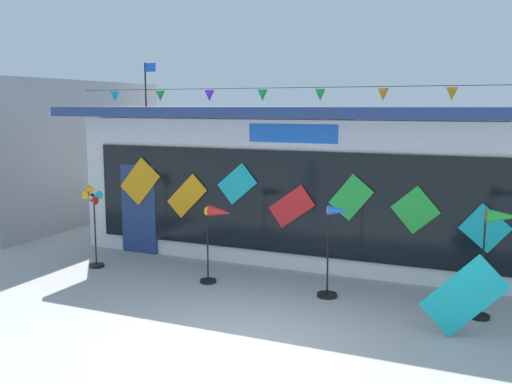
{
  "coord_description": "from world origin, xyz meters",
  "views": [
    {
      "loc": [
        3.23,
        -6.8,
        3.31
      ],
      "look_at": [
        -1.26,
        3.5,
        1.63
      ],
      "focal_mm": 40.59,
      "sensor_mm": 36.0,
      "label": 1
    }
  ],
  "objects_px": {
    "wind_spinner_center_left": "(333,247)",
    "wind_spinner_center_right": "(498,236)",
    "display_kite_on_ground": "(464,296)",
    "wind_spinner_left": "(217,226)",
    "kite_shop_building": "(323,177)",
    "wind_spinner_far_left": "(93,212)"
  },
  "relations": [
    {
      "from": "wind_spinner_left",
      "to": "display_kite_on_ground",
      "type": "relative_size",
      "value": 1.31
    },
    {
      "from": "wind_spinner_far_left",
      "to": "wind_spinner_center_right",
      "type": "bearing_deg",
      "value": 0.56
    },
    {
      "from": "wind_spinner_far_left",
      "to": "display_kite_on_ground",
      "type": "relative_size",
      "value": 1.52
    },
    {
      "from": "wind_spinner_center_left",
      "to": "kite_shop_building",
      "type": "bearing_deg",
      "value": 109.91
    },
    {
      "from": "wind_spinner_left",
      "to": "wind_spinner_center_left",
      "type": "xyz_separation_m",
      "value": [
        2.18,
        0.11,
        -0.2
      ]
    },
    {
      "from": "wind_spinner_center_left",
      "to": "wind_spinner_center_right",
      "type": "relative_size",
      "value": 0.92
    },
    {
      "from": "wind_spinner_center_left",
      "to": "wind_spinner_left",
      "type": "bearing_deg",
      "value": -177.11
    },
    {
      "from": "wind_spinner_far_left",
      "to": "wind_spinner_center_right",
      "type": "height_order",
      "value": "wind_spinner_center_right"
    },
    {
      "from": "kite_shop_building",
      "to": "wind_spinner_left",
      "type": "height_order",
      "value": "kite_shop_building"
    },
    {
      "from": "kite_shop_building",
      "to": "display_kite_on_ground",
      "type": "distance_m",
      "value": 5.58
    },
    {
      "from": "wind_spinner_center_left",
      "to": "wind_spinner_far_left",
      "type": "bearing_deg",
      "value": -178.64
    },
    {
      "from": "wind_spinner_far_left",
      "to": "wind_spinner_center_left",
      "type": "distance_m",
      "value": 5.02
    },
    {
      "from": "display_kite_on_ground",
      "to": "wind_spinner_center_right",
      "type": "bearing_deg",
      "value": 66.51
    },
    {
      "from": "wind_spinner_left",
      "to": "wind_spinner_center_right",
      "type": "distance_m",
      "value": 4.78
    },
    {
      "from": "wind_spinner_far_left",
      "to": "wind_spinner_center_right",
      "type": "xyz_separation_m",
      "value": [
        7.61,
        0.07,
        0.18
      ]
    },
    {
      "from": "wind_spinner_center_right",
      "to": "display_kite_on_ground",
      "type": "bearing_deg",
      "value": -113.49
    },
    {
      "from": "wind_spinner_center_left",
      "to": "wind_spinner_center_right",
      "type": "distance_m",
      "value": 2.63
    },
    {
      "from": "wind_spinner_center_left",
      "to": "display_kite_on_ground",
      "type": "relative_size",
      "value": 1.44
    },
    {
      "from": "kite_shop_building",
      "to": "wind_spinner_far_left",
      "type": "bearing_deg",
      "value": -137.62
    },
    {
      "from": "wind_spinner_center_left",
      "to": "wind_spinner_center_right",
      "type": "xyz_separation_m",
      "value": [
        2.6,
        -0.05,
        0.43
      ]
    },
    {
      "from": "wind_spinner_center_right",
      "to": "display_kite_on_ground",
      "type": "xyz_separation_m",
      "value": [
        -0.39,
        -0.89,
        -0.72
      ]
    },
    {
      "from": "wind_spinner_far_left",
      "to": "wind_spinner_left",
      "type": "bearing_deg",
      "value": 0.19
    }
  ]
}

